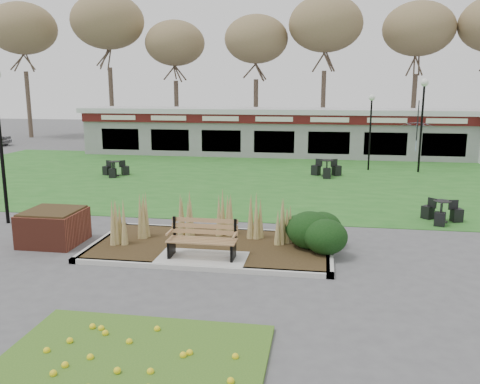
% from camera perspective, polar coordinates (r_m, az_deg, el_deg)
% --- Properties ---
extents(ground, '(100.00, 100.00, 0.00)m').
position_cam_1_polar(ground, '(12.56, -4.42, -8.09)').
color(ground, '#515154').
rests_on(ground, ground).
extents(lawn, '(34.00, 16.00, 0.02)m').
position_cam_1_polar(lawn, '(24.01, 2.32, 1.63)').
color(lawn, '#25641F').
rests_on(lawn, ground).
extents(flower_bed, '(4.20, 3.00, 0.16)m').
position_cam_1_polar(flower_bed, '(8.54, -12.07, -17.97)').
color(flower_bed, '#39661D').
rests_on(flower_bed, ground).
extents(planting_bed, '(6.75, 3.40, 1.27)m').
position_cam_1_polar(planting_bed, '(13.49, 2.21, -5.01)').
color(planting_bed, '#322214').
rests_on(planting_bed, ground).
extents(park_bench, '(1.70, 0.66, 0.93)m').
position_cam_1_polar(park_bench, '(12.60, -4.20, -5.20)').
color(park_bench, '#A36E49').
rests_on(park_bench, ground).
extents(brick_planter, '(1.50, 1.50, 0.95)m').
position_cam_1_polar(brick_planter, '(14.90, -20.22, -3.67)').
color(brick_planter, brown).
rests_on(brick_planter, ground).
extents(food_pavilion, '(24.60, 3.40, 2.90)m').
position_cam_1_polar(food_pavilion, '(31.67, 4.11, 6.77)').
color(food_pavilion, gray).
rests_on(food_pavilion, ground).
extents(tree_backdrop, '(47.24, 5.24, 10.36)m').
position_cam_1_polar(tree_backdrop, '(39.77, 5.37, 17.72)').
color(tree_backdrop, '#47382B').
rests_on(tree_backdrop, ground).
extents(lamp_post_mid_right, '(0.32, 0.32, 3.85)m').
position_cam_1_polar(lamp_post_mid_right, '(26.63, 14.50, 8.33)').
color(lamp_post_mid_right, black).
rests_on(lamp_post_mid_right, ground).
extents(lamp_post_far_right, '(0.38, 0.38, 4.61)m').
position_cam_1_polar(lamp_post_far_right, '(26.70, 19.86, 9.21)').
color(lamp_post_far_right, black).
rests_on(lamp_post_far_right, ground).
extents(bistro_set_b, '(1.29, 1.25, 0.70)m').
position_cam_1_polar(bistro_set_b, '(25.13, -13.86, 2.31)').
color(bistro_set_b, black).
rests_on(bistro_set_b, ground).
extents(bistro_set_c, '(1.25, 1.27, 0.69)m').
position_cam_1_polar(bistro_set_c, '(17.37, 21.67, -2.40)').
color(bistro_set_c, black).
rests_on(bistro_set_c, ground).
extents(bistro_set_d, '(1.47, 1.30, 0.78)m').
position_cam_1_polar(bistro_set_d, '(24.61, 9.68, 2.35)').
color(bistro_set_d, black).
rests_on(bistro_set_d, ground).
extents(patio_umbrella, '(2.12, 2.16, 2.37)m').
position_cam_1_polar(patio_umbrella, '(30.04, 19.21, 5.92)').
color(patio_umbrella, black).
rests_on(patio_umbrella, ground).
extents(car_black, '(4.63, 2.92, 1.44)m').
position_cam_1_polar(car_black, '(37.98, -10.65, 6.30)').
color(car_black, black).
rests_on(car_black, ground).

